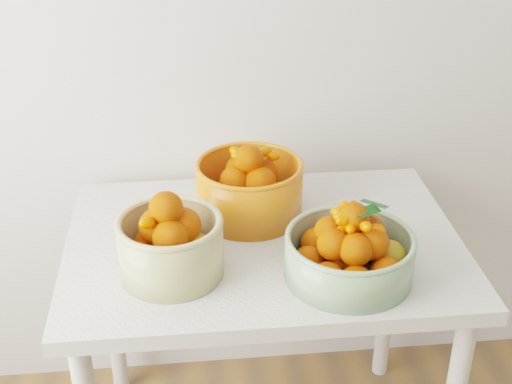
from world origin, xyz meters
TOP-DOWN VIEW (x-y plane):
  - table at (-0.36, 1.60)m, footprint 1.00×0.70m
  - bowl_cream at (-0.59, 1.48)m, footprint 0.32×0.32m
  - bowl_green at (-0.18, 1.42)m, footprint 0.31×0.31m
  - bowl_orange at (-0.39, 1.73)m, footprint 0.36×0.36m

SIDE VIEW (x-z plane):
  - table at x=-0.36m, z-range 0.28..1.03m
  - bowl_green at x=-0.18m, z-range 0.72..0.91m
  - bowl_cream at x=-0.59m, z-range 0.72..0.94m
  - bowl_orange at x=-0.39m, z-range 0.73..0.93m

